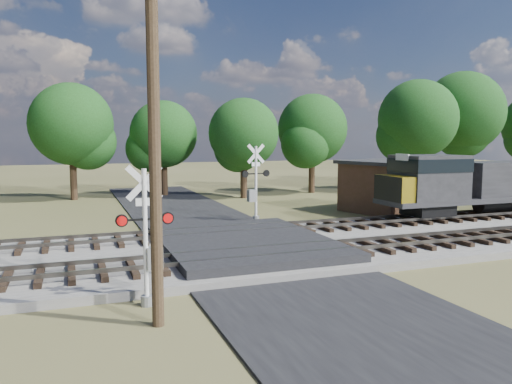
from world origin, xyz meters
name	(u,v)px	position (x,y,z in m)	size (l,w,h in m)	color
ground	(247,254)	(0.00, 0.00, 0.00)	(160.00, 160.00, 0.00)	#454625
ballast_bed	(431,233)	(10.00, 0.50, 0.15)	(140.00, 10.00, 0.30)	gray
road	(247,254)	(0.00, 0.00, 0.04)	(7.00, 60.00, 0.08)	black
crossing_panel	(244,245)	(0.00, 0.50, 0.32)	(7.00, 9.00, 0.62)	#262628
track_near	(336,249)	(3.12, -2.00, 0.41)	(140.00, 2.60, 0.33)	black
track_far	(286,228)	(3.12, 3.00, 0.41)	(140.00, 2.60, 0.33)	black
crossing_signal_near	(149,248)	(-4.86, -5.10, 1.74)	(1.68, 0.36, 4.17)	silver
crossing_signal_far	(254,189)	(3.19, 7.77, 1.91)	(1.84, 0.47, 4.59)	silver
utility_pole	(154,134)	(-4.89, -6.78, 5.02)	(2.32, 0.32, 9.47)	#332417
equipment_shed	(386,186)	(12.85, 8.45, 1.74)	(6.18, 6.18, 3.43)	#4A311F
treeline	(276,118)	(9.81, 20.39, 6.63)	(83.34, 12.68, 11.47)	black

